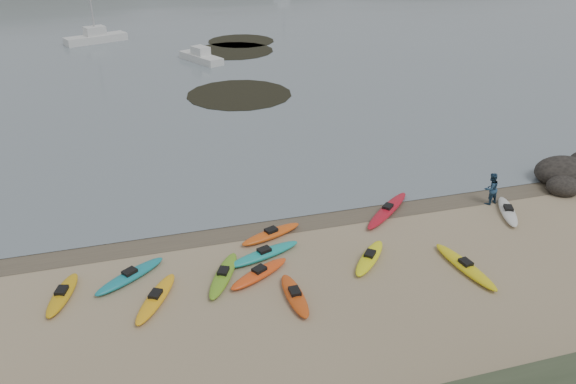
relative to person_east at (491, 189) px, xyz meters
name	(u,v)px	position (x,y,z in m)	size (l,w,h in m)	color
ground	(288,219)	(-10.57, 1.34, -0.86)	(600.00, 600.00, 0.00)	tan
wet_sand	(290,222)	(-10.57, 1.04, -0.86)	(60.00, 60.00, 0.00)	brown
kayaks	(296,258)	(-11.27, -2.35, -0.69)	(22.85, 9.25, 0.34)	#EC5714
person_east	(491,189)	(0.00, 0.00, 0.00)	(0.84, 0.65, 1.72)	navy
rock_cluster	(574,177)	(6.23, 1.08, -0.64)	(5.13, 3.74, 1.65)	black
kelp_mats	(238,61)	(-6.51, 33.82, -0.83)	(12.61, 28.63, 0.04)	black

